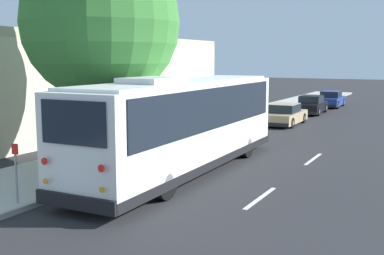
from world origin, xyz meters
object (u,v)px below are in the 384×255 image
object	(u,v)px
shuttle_bus	(184,121)
sign_post_near	(16,173)
parked_sedan_black	(311,105)
parked_sedan_blue	(331,100)
parked_sedan_tan	(285,115)
sign_post_far	(67,159)
fire_hydrant	(225,125)
street_tree	(103,13)

from	to	relation	value
shuttle_bus	sign_post_near	distance (m)	6.00
shuttle_bus	sign_post_near	size ratio (longest dim) A/B	7.30
parked_sedan_black	parked_sedan_blue	world-z (taller)	parked_sedan_blue
parked_sedan_tan	parked_sedan_black	size ratio (longest dim) A/B	0.99
parked_sedan_tan	sign_post_near	size ratio (longest dim) A/B	2.70
shuttle_bus	sign_post_far	bearing A→B (deg)	152.39
shuttle_bus	fire_hydrant	size ratio (longest dim) A/B	14.26
shuttle_bus	sign_post_near	bearing A→B (deg)	160.58
sign_post_near	street_tree	bearing A→B (deg)	11.83
parked_sedan_tan	parked_sedan_black	xyz separation A→B (m)	(6.49, 0.06, 0.02)
shuttle_bus	parked_sedan_blue	world-z (taller)	shuttle_bus
parked_sedan_tan	street_tree	distance (m)	14.93
shuttle_bus	parked_sedan_tan	distance (m)	13.44
parked_sedan_black	street_tree	distance (m)	21.09
parked_sedan_tan	street_tree	bearing A→B (deg)	169.68
parked_sedan_tan	fire_hydrant	size ratio (longest dim) A/B	5.27
street_tree	fire_hydrant	xyz separation A→B (m)	(8.57, -0.85, -4.94)
parked_sedan_blue	sign_post_far	size ratio (longest dim) A/B	2.58
parked_sedan_blue	street_tree	world-z (taller)	street_tree
shuttle_bus	sign_post_far	size ratio (longest dim) A/B	7.14
parked_sedan_black	fire_hydrant	bearing A→B (deg)	170.69
parked_sedan_blue	street_tree	distance (m)	26.47
sign_post_near	sign_post_far	distance (m)	1.91
parked_sedan_blue	sign_post_near	world-z (taller)	sign_post_near
parked_sedan_tan	street_tree	size ratio (longest dim) A/B	0.50
shuttle_bus	street_tree	size ratio (longest dim) A/B	1.35
parked_sedan_tan	fire_hydrant	world-z (taller)	parked_sedan_tan
sign_post_near	sign_post_far	bearing A→B (deg)	0.00
sign_post_near	fire_hydrant	distance (m)	13.71
parked_sedan_blue	sign_post_far	world-z (taller)	sign_post_far
sign_post_far	shuttle_bus	bearing A→B (deg)	-26.27
sign_post_far	fire_hydrant	size ratio (longest dim) A/B	2.00
parked_sedan_tan	sign_post_near	world-z (taller)	sign_post_near
parked_sedan_blue	street_tree	size ratio (longest dim) A/B	0.49
shuttle_bus	fire_hydrant	world-z (taller)	shuttle_bus
parked_sedan_blue	sign_post_near	size ratio (longest dim) A/B	2.64
parked_sedan_tan	street_tree	world-z (taller)	street_tree
shuttle_bus	sign_post_far	world-z (taller)	shuttle_bus
shuttle_bus	street_tree	distance (m)	4.74
parked_sedan_black	fire_hydrant	xyz separation A→B (m)	(-11.82, 1.45, -0.05)
street_tree	sign_post_far	xyz separation A→B (m)	(-3.21, -1.07, -4.51)
sign_post_near	parked_sedan_blue	bearing A→B (deg)	-2.66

